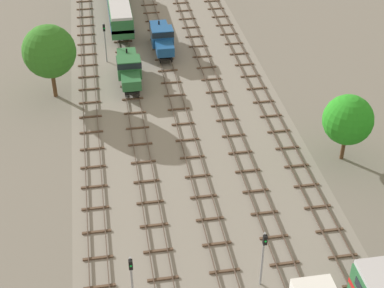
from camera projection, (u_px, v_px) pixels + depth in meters
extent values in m
plane|color=slate|center=(178.00, 107.00, 65.99)|extent=(480.00, 480.00, 0.00)
cube|color=gray|center=(178.00, 107.00, 65.99)|extent=(23.05, 176.00, 0.01)
cube|color=#47382D|center=(83.00, 109.00, 65.30)|extent=(0.07, 126.00, 0.15)
cube|color=#47382D|center=(97.00, 108.00, 65.49)|extent=(0.07, 126.00, 0.15)
cube|color=brown|center=(100.00, 287.00, 44.86)|extent=(2.40, 0.22, 0.14)
cube|color=brown|center=(98.00, 258.00, 47.29)|extent=(2.40, 0.22, 0.14)
cube|color=brown|center=(97.00, 232.00, 49.71)|extent=(2.40, 0.22, 0.14)
cube|color=brown|center=(95.00, 208.00, 52.14)|extent=(2.40, 0.22, 0.14)
cube|color=brown|center=(94.00, 187.00, 54.56)|extent=(2.40, 0.22, 0.14)
cube|color=brown|center=(93.00, 167.00, 56.99)|extent=(2.40, 0.22, 0.14)
cube|color=brown|center=(92.00, 149.00, 59.41)|extent=(2.40, 0.22, 0.14)
cube|color=brown|center=(91.00, 132.00, 61.84)|extent=(2.40, 0.22, 0.14)
cube|color=brown|center=(91.00, 117.00, 64.26)|extent=(2.40, 0.22, 0.14)
cube|color=brown|center=(90.00, 102.00, 66.69)|extent=(2.40, 0.22, 0.14)
cube|color=brown|center=(89.00, 89.00, 69.11)|extent=(2.40, 0.22, 0.14)
cube|color=brown|center=(88.00, 77.00, 71.54)|extent=(2.40, 0.22, 0.14)
cube|color=brown|center=(88.00, 65.00, 73.96)|extent=(2.40, 0.22, 0.14)
cube|color=brown|center=(87.00, 54.00, 76.39)|extent=(2.40, 0.22, 0.14)
cube|color=brown|center=(87.00, 44.00, 78.81)|extent=(2.40, 0.22, 0.14)
cube|color=brown|center=(86.00, 35.00, 81.24)|extent=(2.40, 0.22, 0.14)
cube|color=brown|center=(86.00, 26.00, 83.66)|extent=(2.40, 0.22, 0.14)
cube|color=brown|center=(85.00, 17.00, 86.09)|extent=(2.40, 0.22, 0.14)
cube|color=brown|center=(85.00, 9.00, 88.51)|extent=(2.40, 0.22, 0.14)
cube|color=brown|center=(84.00, 1.00, 90.94)|extent=(2.40, 0.22, 0.14)
cube|color=#47382D|center=(127.00, 105.00, 65.94)|extent=(0.07, 126.00, 0.15)
cube|color=#47382D|center=(140.00, 104.00, 66.13)|extent=(0.07, 126.00, 0.15)
cube|color=brown|center=(163.00, 279.00, 45.50)|extent=(2.40, 0.22, 0.14)
cube|color=brown|center=(158.00, 251.00, 47.93)|extent=(2.40, 0.22, 0.14)
cube|color=brown|center=(154.00, 225.00, 50.35)|extent=(2.40, 0.22, 0.14)
cube|color=brown|center=(150.00, 202.00, 52.78)|extent=(2.40, 0.22, 0.14)
cube|color=brown|center=(147.00, 181.00, 55.21)|extent=(2.40, 0.22, 0.14)
cube|color=brown|center=(143.00, 162.00, 57.63)|extent=(2.40, 0.22, 0.14)
cube|color=brown|center=(140.00, 144.00, 60.06)|extent=(2.40, 0.22, 0.14)
cube|color=brown|center=(138.00, 128.00, 62.48)|extent=(2.40, 0.22, 0.14)
cube|color=brown|center=(135.00, 113.00, 64.91)|extent=(2.40, 0.22, 0.14)
cube|color=brown|center=(133.00, 99.00, 67.33)|extent=(2.40, 0.22, 0.14)
cube|color=brown|center=(130.00, 86.00, 69.76)|extent=(2.40, 0.22, 0.14)
cube|color=brown|center=(128.00, 74.00, 72.18)|extent=(2.40, 0.22, 0.14)
cube|color=brown|center=(127.00, 62.00, 74.61)|extent=(2.40, 0.22, 0.14)
cube|color=brown|center=(125.00, 52.00, 77.03)|extent=(2.40, 0.22, 0.14)
cube|color=brown|center=(123.00, 42.00, 79.46)|extent=(2.40, 0.22, 0.14)
cube|color=brown|center=(121.00, 32.00, 81.88)|extent=(2.40, 0.22, 0.14)
cube|color=brown|center=(120.00, 23.00, 84.31)|extent=(2.40, 0.22, 0.14)
cube|color=brown|center=(119.00, 15.00, 86.73)|extent=(2.40, 0.22, 0.14)
cube|color=brown|center=(117.00, 7.00, 89.16)|extent=(2.40, 0.22, 0.14)
cube|color=#47382D|center=(170.00, 101.00, 66.58)|extent=(0.07, 126.00, 0.15)
cube|color=#47382D|center=(183.00, 100.00, 66.77)|extent=(0.07, 126.00, 0.15)
cube|color=brown|center=(225.00, 271.00, 46.15)|extent=(2.40, 0.22, 0.14)
cube|color=brown|center=(217.00, 244.00, 48.57)|extent=(2.40, 0.22, 0.14)
cube|color=brown|center=(210.00, 219.00, 51.00)|extent=(2.40, 0.22, 0.14)
cube|color=brown|center=(203.00, 197.00, 53.42)|extent=(2.40, 0.22, 0.14)
cube|color=brown|center=(198.00, 176.00, 55.85)|extent=(2.40, 0.22, 0.14)
cube|color=brown|center=(192.00, 157.00, 58.27)|extent=(2.40, 0.22, 0.14)
cube|color=brown|center=(187.00, 140.00, 60.70)|extent=(2.40, 0.22, 0.14)
cube|color=brown|center=(183.00, 124.00, 63.12)|extent=(2.40, 0.22, 0.14)
cube|color=brown|center=(179.00, 109.00, 65.55)|extent=(2.40, 0.22, 0.14)
cube|color=brown|center=(175.00, 95.00, 67.97)|extent=(2.40, 0.22, 0.14)
cube|color=brown|center=(171.00, 82.00, 70.40)|extent=(2.40, 0.22, 0.14)
cube|color=brown|center=(168.00, 71.00, 72.82)|extent=(2.40, 0.22, 0.14)
cube|color=brown|center=(165.00, 59.00, 75.25)|extent=(2.40, 0.22, 0.14)
cube|color=brown|center=(162.00, 49.00, 77.67)|extent=(2.40, 0.22, 0.14)
cube|color=brown|center=(159.00, 39.00, 80.10)|extent=(2.40, 0.22, 0.14)
cube|color=brown|center=(156.00, 30.00, 82.52)|extent=(2.40, 0.22, 0.14)
cube|color=brown|center=(154.00, 21.00, 84.95)|extent=(2.40, 0.22, 0.14)
cube|color=brown|center=(151.00, 13.00, 87.37)|extent=(2.40, 0.22, 0.14)
cube|color=brown|center=(149.00, 5.00, 89.80)|extent=(2.40, 0.22, 0.14)
cube|color=#47382D|center=(212.00, 98.00, 67.22)|extent=(0.07, 126.00, 0.15)
cube|color=#47382D|center=(225.00, 97.00, 67.42)|extent=(0.07, 126.00, 0.15)
cube|color=brown|center=(284.00, 264.00, 46.79)|extent=(2.40, 0.22, 0.14)
cube|color=brown|center=(274.00, 237.00, 49.22)|extent=(2.40, 0.22, 0.14)
cube|color=brown|center=(264.00, 213.00, 51.64)|extent=(2.40, 0.22, 0.14)
cube|color=brown|center=(256.00, 191.00, 54.07)|extent=(2.40, 0.22, 0.14)
cube|color=brown|center=(248.00, 171.00, 56.49)|extent=(2.40, 0.22, 0.14)
cube|color=brown|center=(240.00, 152.00, 58.92)|extent=(2.40, 0.22, 0.14)
cube|color=brown|center=(233.00, 135.00, 61.34)|extent=(2.40, 0.22, 0.14)
cube|color=brown|center=(227.00, 120.00, 63.77)|extent=(2.40, 0.22, 0.14)
cube|color=brown|center=(221.00, 105.00, 66.19)|extent=(2.40, 0.22, 0.14)
cube|color=brown|center=(216.00, 92.00, 68.62)|extent=(2.40, 0.22, 0.14)
cube|color=brown|center=(211.00, 79.00, 71.04)|extent=(2.40, 0.22, 0.14)
cube|color=brown|center=(206.00, 67.00, 73.47)|extent=(2.40, 0.22, 0.14)
cube|color=brown|center=(202.00, 56.00, 75.89)|extent=(2.40, 0.22, 0.14)
cube|color=brown|center=(198.00, 46.00, 78.32)|extent=(2.40, 0.22, 0.14)
cube|color=brown|center=(194.00, 36.00, 80.74)|extent=(2.40, 0.22, 0.14)
cube|color=brown|center=(190.00, 27.00, 83.17)|extent=(2.40, 0.22, 0.14)
cube|color=brown|center=(187.00, 19.00, 85.59)|extent=(2.40, 0.22, 0.14)
cube|color=brown|center=(184.00, 11.00, 88.02)|extent=(2.40, 0.22, 0.14)
cube|color=brown|center=(181.00, 3.00, 90.44)|extent=(2.40, 0.22, 0.14)
cube|color=#47382D|center=(254.00, 94.00, 67.87)|extent=(0.07, 126.00, 0.15)
cube|color=#47382D|center=(266.00, 93.00, 68.06)|extent=(0.07, 126.00, 0.15)
cube|color=brown|center=(358.00, 285.00, 45.01)|extent=(2.40, 0.22, 0.14)
cube|color=brown|center=(343.00, 256.00, 47.43)|extent=(2.40, 0.22, 0.14)
cube|color=brown|center=(330.00, 230.00, 49.86)|extent=(2.40, 0.22, 0.14)
cube|color=brown|center=(317.00, 207.00, 52.28)|extent=(2.40, 0.22, 0.14)
cube|color=brown|center=(306.00, 185.00, 54.71)|extent=(2.40, 0.22, 0.14)
cube|color=brown|center=(296.00, 166.00, 57.13)|extent=(2.40, 0.22, 0.14)
cube|color=brown|center=(287.00, 148.00, 59.56)|extent=(2.40, 0.22, 0.14)
cube|color=brown|center=(279.00, 131.00, 61.98)|extent=(2.40, 0.22, 0.14)
cube|color=brown|center=(271.00, 116.00, 64.41)|extent=(2.40, 0.22, 0.14)
cube|color=brown|center=(263.00, 102.00, 66.83)|extent=(2.40, 0.22, 0.14)
cube|color=brown|center=(257.00, 88.00, 69.26)|extent=(2.40, 0.22, 0.14)
cube|color=brown|center=(250.00, 76.00, 71.68)|extent=(2.40, 0.22, 0.14)
cube|color=brown|center=(244.00, 64.00, 74.11)|extent=(2.40, 0.22, 0.14)
cube|color=brown|center=(239.00, 54.00, 76.53)|extent=(2.40, 0.22, 0.14)
cube|color=brown|center=(234.00, 44.00, 78.96)|extent=(2.40, 0.22, 0.14)
cube|color=brown|center=(229.00, 34.00, 81.38)|extent=(2.40, 0.22, 0.14)
cube|color=brown|center=(224.00, 25.00, 83.81)|extent=(2.40, 0.22, 0.14)
cube|color=brown|center=(220.00, 17.00, 86.23)|extent=(2.40, 0.22, 0.14)
cube|color=brown|center=(216.00, 9.00, 88.66)|extent=(2.40, 0.22, 0.14)
cube|color=brown|center=(212.00, 1.00, 91.08)|extent=(2.40, 0.22, 0.14)
cube|color=#286638|center=(128.00, 62.00, 70.84)|extent=(2.24, 5.04, 1.30)
cube|color=#286638|center=(131.00, 81.00, 67.24)|extent=(2.13, 2.88, 1.17)
cube|color=#286638|center=(129.00, 67.00, 68.77)|extent=(2.69, 2.16, 2.20)
cube|color=black|center=(129.00, 62.00, 68.39)|extent=(2.74, 2.25, 0.70)
cylinder|color=black|center=(127.00, 51.00, 71.20)|extent=(0.20, 0.20, 0.50)
cylinder|color=black|center=(122.00, 71.00, 71.38)|extent=(0.14, 0.90, 0.90)
cylinder|color=black|center=(134.00, 70.00, 71.57)|extent=(0.14, 0.90, 0.90)
cylinder|color=black|center=(121.00, 64.00, 72.83)|extent=(0.14, 0.90, 0.90)
cylinder|color=black|center=(133.00, 63.00, 73.03)|extent=(0.14, 0.90, 0.90)
cube|color=black|center=(128.00, 67.00, 72.20)|extent=(1.68, 2.20, 0.24)
cylinder|color=black|center=(126.00, 93.00, 67.01)|extent=(0.14, 0.90, 0.90)
cylinder|color=black|center=(139.00, 92.00, 67.20)|extent=(0.14, 0.90, 0.90)
cylinder|color=black|center=(125.00, 85.00, 68.47)|extent=(0.14, 0.90, 0.90)
cylinder|color=black|center=(137.00, 84.00, 68.66)|extent=(0.14, 0.90, 0.90)
cube|color=black|center=(132.00, 89.00, 67.84)|extent=(1.68, 2.20, 0.24)
cube|color=#194C8C|center=(160.00, 32.00, 77.59)|extent=(2.24, 5.04, 1.30)
cube|color=#194C8C|center=(165.00, 48.00, 73.99)|extent=(2.13, 2.88, 1.17)
cube|color=#194C8C|center=(162.00, 37.00, 75.52)|extent=(2.69, 2.16, 2.20)
cube|color=black|center=(162.00, 32.00, 75.14)|extent=(2.74, 2.25, 0.70)
cylinder|color=black|center=(159.00, 23.00, 77.95)|extent=(0.20, 0.20, 0.50)
cylinder|color=black|center=(155.00, 41.00, 78.13)|extent=(0.14, 0.90, 0.90)
cylinder|color=black|center=(166.00, 40.00, 78.32)|extent=(0.14, 0.90, 0.90)
cylinder|color=black|center=(153.00, 35.00, 79.58)|extent=(0.14, 0.90, 0.90)
cylinder|color=black|center=(164.00, 34.00, 79.78)|extent=(0.14, 0.90, 0.90)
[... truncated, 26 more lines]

